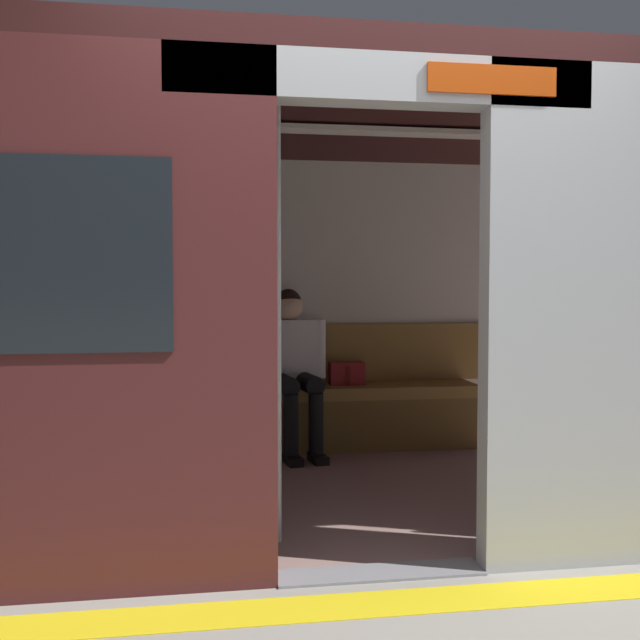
# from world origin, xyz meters

# --- Properties ---
(ground_plane) EXTENTS (60.00, 60.00, 0.00)m
(ground_plane) POSITION_xyz_m (0.00, 0.00, 0.00)
(ground_plane) COLOR gray
(platform_edge_strip) EXTENTS (8.00, 0.24, 0.01)m
(platform_edge_strip) POSITION_xyz_m (0.00, 0.30, 0.00)
(platform_edge_strip) COLOR yellow
(platform_edge_strip) RESTS_ON ground_plane
(train_car) EXTENTS (6.40, 2.95, 2.32)m
(train_car) POSITION_xyz_m (0.05, -1.29, 1.54)
(train_car) COLOR #ADAFB5
(train_car) RESTS_ON ground_plane
(bench_seat) EXTENTS (2.69, 0.44, 0.48)m
(bench_seat) POSITION_xyz_m (0.00, -2.43, 0.37)
(bench_seat) COLOR olive
(bench_seat) RESTS_ON ground_plane
(person_seated) EXTENTS (0.55, 0.71, 1.21)m
(person_seated) POSITION_xyz_m (0.08, -2.38, 0.70)
(person_seated) COLOR silver
(person_seated) RESTS_ON ground_plane
(handbag) EXTENTS (0.26, 0.15, 0.17)m
(handbag) POSITION_xyz_m (-0.36, -2.51, 0.56)
(handbag) COLOR maroon
(handbag) RESTS_ON bench_seat
(book) EXTENTS (0.17, 0.23, 0.03)m
(book) POSITION_xyz_m (0.43, -2.47, 0.49)
(book) COLOR #26598C
(book) RESTS_ON bench_seat
(grab_pole_door) EXTENTS (0.04, 0.04, 2.18)m
(grab_pole_door) POSITION_xyz_m (0.39, -0.48, 1.09)
(grab_pole_door) COLOR silver
(grab_pole_door) RESTS_ON ground_plane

